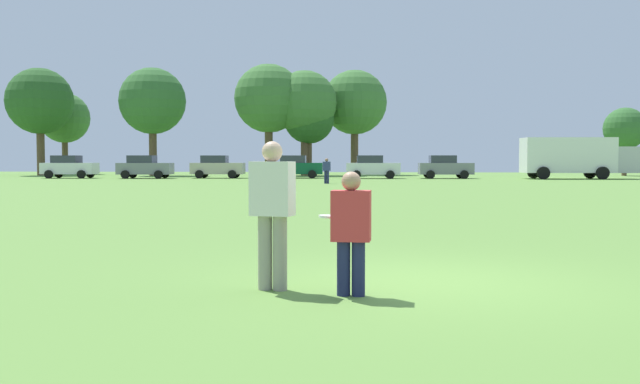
{
  "coord_description": "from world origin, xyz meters",
  "views": [
    {
      "loc": [
        -0.54,
        -8.93,
        1.56
      ],
      "look_at": [
        -1.54,
        2.22,
        1.03
      ],
      "focal_mm": 39.39,
      "sensor_mm": 36.0,
      "label": 1
    }
  ],
  "objects_px": {
    "frisbee": "(330,217)",
    "bystander_far_jogger": "(327,169)",
    "traffic_cone": "(361,209)",
    "player_defender": "(351,227)",
    "parked_car_mid_right": "(296,167)",
    "box_truck": "(576,156)",
    "parked_car_near_right": "(372,167)",
    "parked_car_mid_left": "(145,167)",
    "parked_car_far_right": "(445,167)",
    "parked_car_near_left": "(69,167)",
    "parked_car_center": "(217,167)",
    "player_thrower": "(272,206)"
  },
  "relations": [
    {
      "from": "frisbee",
      "to": "traffic_cone",
      "type": "xyz_separation_m",
      "value": [
        0.05,
        10.61,
        -0.66
      ]
    },
    {
      "from": "player_defender",
      "to": "parked_car_mid_left",
      "type": "bearing_deg",
      "value": 111.77
    },
    {
      "from": "frisbee",
      "to": "player_thrower",
      "type": "bearing_deg",
      "value": 170.88
    },
    {
      "from": "frisbee",
      "to": "parked_car_mid_right",
      "type": "relative_size",
      "value": 0.06
    },
    {
      "from": "parked_car_mid_right",
      "to": "player_defender",
      "type": "bearing_deg",
      "value": -82.17
    },
    {
      "from": "bystander_far_jogger",
      "to": "parked_car_mid_left",
      "type": "bearing_deg",
      "value": 146.5
    },
    {
      "from": "frisbee",
      "to": "traffic_cone",
      "type": "distance_m",
      "value": 10.63
    },
    {
      "from": "box_truck",
      "to": "bystander_far_jogger",
      "type": "xyz_separation_m",
      "value": [
        -18.36,
        -11.85,
        -0.85
      ]
    },
    {
      "from": "parked_car_near_left",
      "to": "bystander_far_jogger",
      "type": "bearing_deg",
      "value": -25.62
    },
    {
      "from": "traffic_cone",
      "to": "parked_car_center",
      "type": "height_order",
      "value": "parked_car_center"
    },
    {
      "from": "player_thrower",
      "to": "frisbee",
      "type": "relative_size",
      "value": 6.52
    },
    {
      "from": "frisbee",
      "to": "parked_car_mid_left",
      "type": "relative_size",
      "value": 0.06
    },
    {
      "from": "traffic_cone",
      "to": "box_truck",
      "type": "distance_m",
      "value": 40.12
    },
    {
      "from": "parked_car_center",
      "to": "bystander_far_jogger",
      "type": "bearing_deg",
      "value": -49.76
    },
    {
      "from": "parked_car_mid_right",
      "to": "parked_car_far_right",
      "type": "height_order",
      "value": "same"
    },
    {
      "from": "player_thrower",
      "to": "player_defender",
      "type": "height_order",
      "value": "player_thrower"
    },
    {
      "from": "player_defender",
      "to": "box_truck",
      "type": "relative_size",
      "value": 0.16
    },
    {
      "from": "traffic_cone",
      "to": "parked_car_near_right",
      "type": "xyz_separation_m",
      "value": [
        -0.25,
        36.71,
        0.69
      ]
    },
    {
      "from": "parked_car_center",
      "to": "parked_car_near_right",
      "type": "height_order",
      "value": "same"
    },
    {
      "from": "traffic_cone",
      "to": "parked_car_mid_left",
      "type": "distance_m",
      "value": 39.67
    },
    {
      "from": "bystander_far_jogger",
      "to": "traffic_cone",
      "type": "bearing_deg",
      "value": -83.34
    },
    {
      "from": "frisbee",
      "to": "parked_car_center",
      "type": "bearing_deg",
      "value": 104.97
    },
    {
      "from": "traffic_cone",
      "to": "bystander_far_jogger",
      "type": "height_order",
      "value": "bystander_far_jogger"
    },
    {
      "from": "player_defender",
      "to": "parked_car_mid_right",
      "type": "relative_size",
      "value": 0.33
    },
    {
      "from": "player_defender",
      "to": "parked_car_mid_right",
      "type": "distance_m",
      "value": 48.42
    },
    {
      "from": "frisbee",
      "to": "parked_car_mid_left",
      "type": "height_order",
      "value": "parked_car_mid_left"
    },
    {
      "from": "traffic_cone",
      "to": "parked_car_mid_right",
      "type": "distance_m",
      "value": 37.75
    },
    {
      "from": "parked_car_center",
      "to": "box_truck",
      "type": "bearing_deg",
      "value": 0.67
    },
    {
      "from": "parked_car_mid_right",
      "to": "parked_car_near_right",
      "type": "xyz_separation_m",
      "value": [
        6.14,
        -0.49,
        0.0
      ]
    },
    {
      "from": "box_truck",
      "to": "frisbee",
      "type": "bearing_deg",
      "value": -107.99
    },
    {
      "from": "frisbee",
      "to": "bystander_far_jogger",
      "type": "bearing_deg",
      "value": 94.63
    },
    {
      "from": "player_thrower",
      "to": "parked_car_center",
      "type": "distance_m",
      "value": 48.67
    },
    {
      "from": "parked_car_near_left",
      "to": "traffic_cone",
      "type": "bearing_deg",
      "value": -55.4
    },
    {
      "from": "frisbee",
      "to": "parked_car_mid_right",
      "type": "bearing_deg",
      "value": 97.56
    },
    {
      "from": "parked_car_center",
      "to": "player_thrower",
      "type": "bearing_deg",
      "value": -75.79
    },
    {
      "from": "parked_car_near_left",
      "to": "parked_car_near_right",
      "type": "relative_size",
      "value": 1.0
    },
    {
      "from": "frisbee",
      "to": "parked_car_center",
      "type": "xyz_separation_m",
      "value": [
        -12.64,
        47.29,
        0.03
      ]
    },
    {
      "from": "box_truck",
      "to": "traffic_cone",
      "type": "bearing_deg",
      "value": -112.62
    },
    {
      "from": "frisbee",
      "to": "bystander_far_jogger",
      "type": "xyz_separation_m",
      "value": [
        -2.89,
        35.78,
        0.01
      ]
    },
    {
      "from": "traffic_cone",
      "to": "parked_car_near_right",
      "type": "bearing_deg",
      "value": 90.39
    },
    {
      "from": "parked_car_far_right",
      "to": "parked_car_mid_right",
      "type": "bearing_deg",
      "value": -179.85
    },
    {
      "from": "parked_car_mid_left",
      "to": "traffic_cone",
      "type": "bearing_deg",
      "value": -62.72
    },
    {
      "from": "player_thrower",
      "to": "parked_car_mid_right",
      "type": "bearing_deg",
      "value": 96.75
    },
    {
      "from": "traffic_cone",
      "to": "bystander_far_jogger",
      "type": "relative_size",
      "value": 0.3
    },
    {
      "from": "parked_car_near_left",
      "to": "parked_car_center",
      "type": "xyz_separation_m",
      "value": [
        11.8,
        1.19,
        0.0
      ]
    },
    {
      "from": "player_defender",
      "to": "parked_car_mid_right",
      "type": "xyz_separation_m",
      "value": [
        -6.59,
        47.97,
        0.14
      ]
    },
    {
      "from": "parked_car_near_left",
      "to": "parked_car_near_right",
      "type": "xyz_separation_m",
      "value": [
        24.23,
        1.22,
        0.0
      ]
    },
    {
      "from": "parked_car_far_right",
      "to": "parked_car_near_right",
      "type": "bearing_deg",
      "value": -174.82
    },
    {
      "from": "traffic_cone",
      "to": "parked_car_far_right",
      "type": "distance_m",
      "value": 37.63
    },
    {
      "from": "player_defender",
      "to": "box_truck",
      "type": "bearing_deg",
      "value": 72.34
    }
  ]
}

